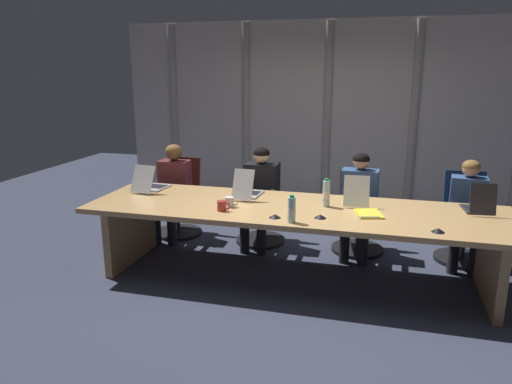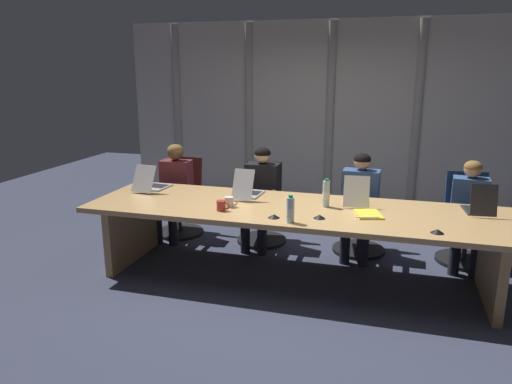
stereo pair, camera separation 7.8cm
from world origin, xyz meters
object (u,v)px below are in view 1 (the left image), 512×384
office_chair_right_mid (464,228)px  person_left_mid (260,191)px  laptop_left_end (151,185)px  conference_mic_middle (438,230)px  person_left_end (172,186)px  conference_mic_right_side (275,216)px  office_chair_left_end (179,206)px  laptop_left_mid (248,191)px  coffee_mug_near (222,206)px  water_bottle_primary (292,210)px  person_right_mid (467,208)px  conference_mic_left_side (320,216)px  spiral_notepad (369,214)px  laptop_center (356,197)px  office_chair_left_mid (261,213)px  person_center (358,199)px  coffee_mug_far (230,202)px  laptop_right_mid (478,206)px  water_bottle_secondary (326,194)px  office_chair_center (358,221)px

office_chair_right_mid → person_left_mid: person_left_mid is taller
laptop_left_end → conference_mic_middle: (2.97, -0.69, -0.04)m
laptop_left_end → person_left_end: person_left_end is taller
conference_mic_middle → conference_mic_right_side: bearing=178.6°
office_chair_left_end → laptop_left_mid: bearing=58.7°
conference_mic_middle → person_left_end: bearing=157.3°
laptop_left_end → coffee_mug_near: bearing=-113.5°
laptop_left_end → laptop_left_mid: 1.13m
laptop_left_end → water_bottle_primary: (1.74, -0.75, 0.06)m
laptop_left_mid → water_bottle_primary: (0.61, -0.74, 0.05)m
person_left_end → laptop_left_end: bearing=-0.7°
person_right_mid → coffee_mug_near: 2.61m
conference_mic_left_side → conference_mic_right_side: bearing=-166.3°
conference_mic_right_side → spiral_notepad: 0.89m
coffee_mug_near → conference_mic_middle: bearing=-3.5°
conference_mic_middle → laptop_left_end: bearing=166.9°
laptop_center → conference_mic_middle: 1.02m
office_chair_left_mid → conference_mic_left_side: office_chair_left_mid is taller
person_center → coffee_mug_far: person_center is taller
person_center → coffee_mug_near: person_center is taller
laptop_center → water_bottle_primary: (-0.51, -0.78, 0.05)m
office_chair_left_end → person_right_mid: (3.38, -0.16, 0.28)m
person_left_end → laptop_center: bearing=76.0°
laptop_left_mid → laptop_right_mid: (2.25, 0.02, -0.00)m
laptop_left_mid → person_center: (1.12, 0.56, -0.15)m
coffee_mug_near → person_right_mid: bearing=25.4°
person_left_mid → water_bottle_secondary: (0.86, -0.72, 0.21)m
laptop_right_mid → spiral_notepad: size_ratio=1.11×
coffee_mug_near → office_chair_center: bearing=46.2°
spiral_notepad → conference_mic_left_side: bearing=-168.1°
office_chair_right_mid → person_right_mid: person_right_mid is taller
person_left_mid → laptop_left_end: bearing=-63.5°
office_chair_left_mid → coffee_mug_far: office_chair_left_mid is taller
person_left_mid → person_center: person_left_mid is taller
laptop_center → office_chair_right_mid: 1.41m
laptop_left_end → person_left_mid: person_left_mid is taller
laptop_left_end → water_bottle_primary: bearing=-107.9°
laptop_left_mid → person_center: size_ratio=0.42×
office_chair_left_end → water_bottle_primary: bearing=51.2°
conference_mic_right_side → laptop_left_end: bearing=157.3°
laptop_center → office_chair_left_end: size_ratio=0.47×
coffee_mug_far → conference_mic_left_side: bearing=-8.5°
laptop_center → person_left_end: bearing=73.0°
office_chair_left_end → person_left_mid: size_ratio=0.82×
office_chair_left_mid → person_center: 1.21m
water_bottle_primary → water_bottle_secondary: size_ratio=0.89×
laptop_right_mid → conference_mic_right_side: laptop_right_mid is taller
office_chair_left_end → water_bottle_primary: size_ratio=3.85×
office_chair_left_mid → office_chair_center: office_chair_left_mid is taller
office_chair_left_end → person_right_mid: person_right_mid is taller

